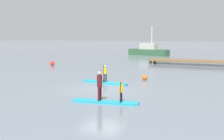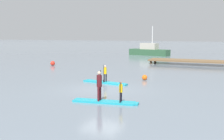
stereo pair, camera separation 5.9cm
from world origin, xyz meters
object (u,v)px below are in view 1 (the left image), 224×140
(paddler_child_front, at_px, (121,91))
(mooring_buoy_near, at_px, (52,63))
(paddleboard_far, at_px, (106,102))
(mooring_buoy_mid, at_px, (145,77))
(paddleboard_near, at_px, (105,82))
(fishing_boat_green_midground, at_px, (149,51))
(paddler_adult, at_px, (100,84))
(paddler_child_solo, at_px, (105,73))

(paddler_child_front, distance_m, mooring_buoy_near, 18.57)
(paddleboard_far, bearing_deg, mooring_buoy_mid, 92.04)
(paddleboard_near, distance_m, fishing_boat_green_midground, 27.06)
(paddler_child_front, height_order, mooring_buoy_near, paddler_child_front)
(paddler_child_front, bearing_deg, fishing_boat_green_midground, 103.70)
(paddleboard_near, distance_m, paddleboard_far, 5.76)
(paddler_adult, bearing_deg, paddleboard_near, 112.09)
(paddleboard_near, distance_m, paddler_adult, 5.74)
(fishing_boat_green_midground, relative_size, mooring_buoy_near, 13.70)
(paddler_child_front, xyz_separation_m, fishing_boat_green_midground, (-7.75, 31.78, 0.08))
(paddleboard_far, relative_size, paddler_adult, 2.22)
(paddler_child_solo, relative_size, paddler_child_front, 1.17)
(paddleboard_far, xyz_separation_m, fishing_boat_green_midground, (-6.95, 31.89, 0.70))
(paddleboard_near, bearing_deg, mooring_buoy_near, 141.88)
(paddleboard_near, bearing_deg, paddleboard_far, -64.89)
(paddler_adult, bearing_deg, fishing_boat_green_midground, 101.74)
(fishing_boat_green_midground, distance_m, mooring_buoy_mid, 25.16)
(paddler_child_front, distance_m, fishing_boat_green_midground, 32.71)
(paddleboard_near, height_order, paddleboard_far, same)
(paddler_child_solo, bearing_deg, fishing_boat_green_midground, 99.60)
(paddler_adult, bearing_deg, paddler_child_front, 7.45)
(paddler_adult, bearing_deg, paddler_child_solo, 112.07)
(paddleboard_near, bearing_deg, paddler_child_front, -57.61)
(mooring_buoy_mid, bearing_deg, paddler_child_solo, -131.59)
(mooring_buoy_near, distance_m, mooring_buoy_mid, 13.36)
(mooring_buoy_near, xyz_separation_m, mooring_buoy_mid, (12.20, -5.45, -0.05))
(paddler_child_solo, height_order, paddleboard_far, paddler_child_solo)
(paddler_adult, xyz_separation_m, paddler_child_front, (1.11, 0.14, -0.29))
(paddler_child_solo, xyz_separation_m, mooring_buoy_mid, (2.16, 2.44, -0.56))
(mooring_buoy_near, height_order, mooring_buoy_mid, mooring_buoy_near)
(paddler_adult, relative_size, fishing_boat_green_midground, 0.22)
(paddler_adult, height_order, fishing_boat_green_midground, fishing_boat_green_midground)
(paddleboard_near, height_order, paddler_adult, paddler_adult)
(mooring_buoy_mid, bearing_deg, fishing_boat_green_midground, 105.39)
(paddleboard_near, xyz_separation_m, mooring_buoy_near, (-10.03, 7.87, 0.20))
(paddler_adult, bearing_deg, paddleboard_far, 7.20)
(paddler_adult, distance_m, fishing_boat_green_midground, 32.61)
(paddleboard_near, xyz_separation_m, paddler_adult, (2.13, -5.25, 0.91))
(paddler_child_front, relative_size, mooring_buoy_mid, 2.59)
(paddleboard_far, height_order, mooring_buoy_mid, mooring_buoy_mid)
(mooring_buoy_mid, bearing_deg, paddleboard_far, -87.96)
(paddleboard_far, xyz_separation_m, paddler_child_front, (0.80, 0.11, 0.62))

